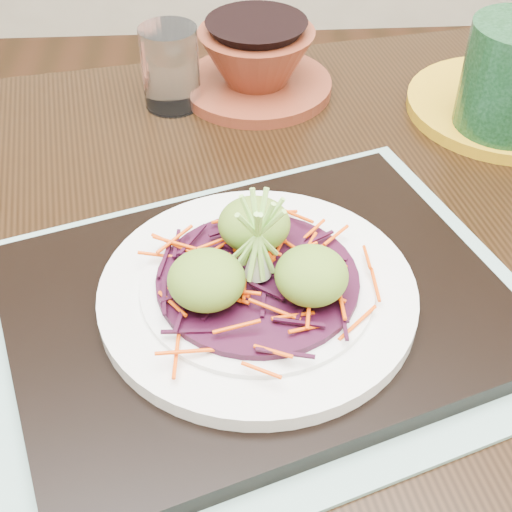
{
  "coord_description": "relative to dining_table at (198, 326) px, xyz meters",
  "views": [
    {
      "loc": [
        0.05,
        -0.37,
        1.09
      ],
      "look_at": [
        0.08,
        0.03,
        0.72
      ],
      "focal_mm": 50.0,
      "sensor_mm": 36.0,
      "label": 1
    }
  ],
  "objects": [
    {
      "name": "terracotta_bowl_set",
      "position": [
        0.07,
        0.28,
        0.12
      ],
      "size": [
        0.2,
        0.2,
        0.07
      ],
      "rotation": [
        0.0,
        0.0,
        -0.22
      ],
      "color": "maroon",
      "rests_on": "dining_table"
    },
    {
      "name": "cabbage_bed",
      "position": [
        0.05,
        -0.07,
        0.13
      ],
      "size": [
        0.15,
        0.15,
        0.01
      ],
      "primitive_type": "cylinder",
      "color": "#330A1E",
      "rests_on": "white_plate"
    },
    {
      "name": "scallion_garnish",
      "position": [
        0.05,
        -0.07,
        0.17
      ],
      "size": [
        0.06,
        0.06,
        0.08
      ],
      "primitive_type": null,
      "color": "#91D254",
      "rests_on": "cabbage_bed"
    },
    {
      "name": "water_glass",
      "position": [
        -0.02,
        0.25,
        0.13
      ],
      "size": [
        0.08,
        0.08,
        0.09
      ],
      "primitive_type": "cylinder",
      "rotation": [
        0.0,
        0.0,
        0.28
      ],
      "color": "white",
      "rests_on": "dining_table"
    },
    {
      "name": "dining_table",
      "position": [
        0.0,
        0.0,
        0.0
      ],
      "size": [
        1.19,
        0.9,
        0.68
      ],
      "rotation": [
        0.0,
        0.0,
        0.17
      ],
      "color": "black",
      "rests_on": "ground"
    },
    {
      "name": "guacamole_scoops",
      "position": [
        0.05,
        -0.08,
        0.15
      ],
      "size": [
        0.13,
        0.12,
        0.04
      ],
      "color": "#5C7623",
      "rests_on": "cabbage_bed"
    },
    {
      "name": "yellow_plate",
      "position": [
        0.34,
        0.22,
        0.1
      ],
      "size": [
        0.26,
        0.26,
        0.01
      ],
      "primitive_type": "cylinder",
      "rotation": [
        0.0,
        0.0,
        -0.23
      ],
      "color": "#B08213",
      "rests_on": "dining_table"
    },
    {
      "name": "placemat",
      "position": [
        0.05,
        -0.07,
        0.09
      ],
      "size": [
        0.51,
        0.45,
        0.0
      ],
      "primitive_type": "cube",
      "rotation": [
        0.0,
        0.0,
        0.33
      ],
      "color": "#799C94",
      "rests_on": "dining_table"
    },
    {
      "name": "carrot_julienne",
      "position": [
        0.05,
        -0.07,
        0.14
      ],
      "size": [
        0.18,
        0.18,
        0.01
      ],
      "primitive_type": null,
      "color": "#E54304",
      "rests_on": "cabbage_bed"
    },
    {
      "name": "white_plate",
      "position": [
        0.05,
        -0.07,
        0.12
      ],
      "size": [
        0.24,
        0.24,
        0.02
      ],
      "color": "silver",
      "rests_on": "serving_tray"
    },
    {
      "name": "serving_tray",
      "position": [
        0.05,
        -0.07,
        0.1
      ],
      "size": [
        0.44,
        0.38,
        0.02
      ],
      "primitive_type": "cube",
      "rotation": [
        0.0,
        0.0,
        0.33
      ],
      "color": "black",
      "rests_on": "placemat"
    }
  ]
}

